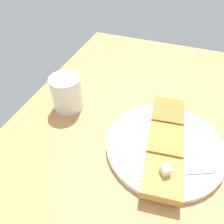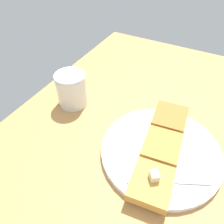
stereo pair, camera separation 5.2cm
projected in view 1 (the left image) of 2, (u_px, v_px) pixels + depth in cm
name	position (u px, v px, depth cm)	size (l,w,h in cm)	color
table_surface	(206.00, 150.00, 50.74)	(96.74, 96.74, 2.41)	#BB8549
plate	(164.00, 145.00, 49.09)	(26.20, 26.20, 1.43)	white
toast_slice_left	(162.00, 178.00, 41.35)	(8.71, 7.64, 2.09)	#C09042
toast_slice_middle	(166.00, 141.00, 47.96)	(8.71, 7.64, 2.09)	#B5863D
toast_slice_right	(168.00, 112.00, 54.57)	(8.71, 7.64, 2.09)	#AE6D2E
butter_pat_primary	(166.00, 170.00, 40.45)	(1.75, 1.57, 1.75)	#F0E7B7
fork	(172.00, 174.00, 43.01)	(8.04, 15.12, 0.36)	silver
syrup_jar	(67.00, 94.00, 56.95)	(8.09, 8.09, 9.22)	#481B0B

